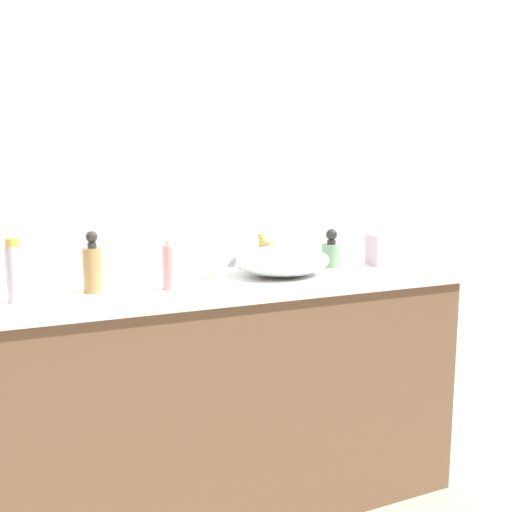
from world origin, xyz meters
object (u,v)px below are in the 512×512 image
at_px(lotion_bottle, 170,266).
at_px(spray_can, 331,252).
at_px(candle_jar, 212,273).
at_px(soap_dispenser, 93,267).
at_px(tissue_box, 384,248).
at_px(sink_basin, 283,261).
at_px(perfume_bottle, 15,271).

relative_size(lotion_bottle, spray_can, 1.07).
bearing_deg(candle_jar, soap_dispenser, -173.61).
height_order(soap_dispenser, lotion_bottle, soap_dispenser).
height_order(soap_dispenser, tissue_box, soap_dispenser).
bearing_deg(candle_jar, sink_basin, -6.80).
height_order(soap_dispenser, spray_can, soap_dispenser).
relative_size(lotion_bottle, perfume_bottle, 0.87).
height_order(sink_basin, soap_dispenser, soap_dispenser).
bearing_deg(lotion_bottle, sink_basin, 8.71).
bearing_deg(soap_dispenser, perfume_bottle, -168.24).
bearing_deg(spray_can, lotion_bottle, -167.47).
relative_size(sink_basin, lotion_bottle, 2.16).
xyz_separation_m(sink_basin, spray_can, (0.26, 0.09, 0.00)).
bearing_deg(soap_dispenser, sink_basin, 1.24).
xyz_separation_m(spray_can, tissue_box, (0.23, -0.04, 0.01)).
height_order(lotion_bottle, perfume_bottle, perfume_bottle).
relative_size(perfume_bottle, candle_jar, 3.72).
bearing_deg(sink_basin, perfume_bottle, -176.09).
relative_size(sink_basin, tissue_box, 2.14).
height_order(perfume_bottle, candle_jar, perfume_bottle).
distance_m(lotion_bottle, candle_jar, 0.21).
height_order(spray_can, tissue_box, tissue_box).
bearing_deg(soap_dispenser, candle_jar, 6.39).
bearing_deg(candle_jar, lotion_bottle, -150.80).
bearing_deg(tissue_box, spray_can, 170.68).
xyz_separation_m(sink_basin, perfume_bottle, (-0.90, -0.06, 0.04)).
height_order(soap_dispenser, candle_jar, soap_dispenser).
height_order(lotion_bottle, tissue_box, tissue_box).
distance_m(tissue_box, candle_jar, 0.75).
bearing_deg(lotion_bottle, perfume_bottle, 179.25).
xyz_separation_m(lotion_bottle, tissue_box, (0.93, 0.12, -0.01)).
distance_m(soap_dispenser, perfume_bottle, 0.23).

